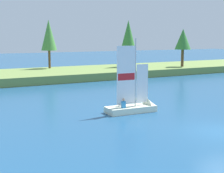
% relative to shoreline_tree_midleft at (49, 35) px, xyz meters
% --- Properties ---
extents(ground_plane, '(200.00, 200.00, 0.00)m').
position_rel_shoreline_tree_midleft_xyz_m(ground_plane, '(-0.11, -32.57, -5.65)').
color(ground_plane, navy).
extents(shore_bank, '(80.00, 11.29, 1.00)m').
position_rel_shoreline_tree_midleft_xyz_m(shore_bank, '(-0.11, -3.75, -5.15)').
color(shore_bank, olive).
rests_on(shore_bank, ground).
extents(shoreline_tree_midleft, '(2.20, 2.20, 6.84)m').
position_rel_shoreline_tree_midleft_xyz_m(shoreline_tree_midleft, '(0.00, 0.00, 0.00)').
color(shoreline_tree_midleft, brown).
rests_on(shoreline_tree_midleft, shore_bank).
extents(shoreline_tree_centre, '(2.09, 2.09, 6.89)m').
position_rel_shoreline_tree_midleft_xyz_m(shoreline_tree_centre, '(11.23, -3.09, 0.14)').
color(shoreline_tree_centre, brown).
rests_on(shoreline_tree_centre, shore_bank).
extents(shoreline_tree_midright, '(2.41, 2.41, 5.62)m').
position_rel_shoreline_tree_midleft_xyz_m(shoreline_tree_midright, '(18.45, -6.89, -0.62)').
color(shoreline_tree_midright, brown).
rests_on(shoreline_tree_midright, shore_bank).
extents(sailboat, '(4.18, 1.60, 5.79)m').
position_rel_shoreline_tree_midleft_xyz_m(sailboat, '(-1.47, -25.73, -5.24)').
color(sailboat, silver).
rests_on(sailboat, ground).
extents(channel_buoy, '(0.47, 0.47, 0.47)m').
position_rel_shoreline_tree_midleft_xyz_m(channel_buoy, '(0.54, -22.65, -5.42)').
color(channel_buoy, yellow).
rests_on(channel_buoy, ground).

